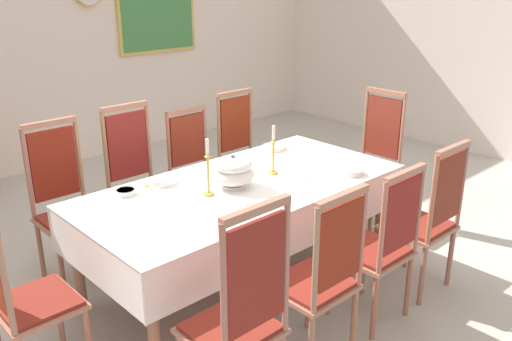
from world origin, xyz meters
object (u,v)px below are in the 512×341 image
Objects in this scene: chair_south_d at (428,217)px; bowl_far_right at (126,191)px; bowl_near_left at (164,180)px; chair_north_b at (138,181)px; chair_south_c at (381,243)px; chair_head_east at (373,158)px; chair_north_a at (66,202)px; spoon_secondary at (282,145)px; chair_south_b at (320,276)px; soup_tureen at (233,171)px; bowl_near_right at (274,147)px; spoon_primary at (147,186)px; candlestick_west at (208,172)px; chair_south_a at (240,314)px; bowl_far_left at (351,171)px; chair_head_west at (22,292)px; chair_north_d at (244,153)px; chair_north_c at (197,169)px; framed_painting at (157,12)px; candlestick_east at (273,154)px; dining_table at (243,194)px.

chair_south_d is 7.84× the size of bowl_far_right.
chair_north_b is at bearing 77.06° from bowl_near_left.
chair_head_east reaches higher than chair_south_c.
chair_north_a reaches higher than bowl_near_left.
chair_south_b is at bearing -124.25° from spoon_secondary.
chair_head_east is at bearing -10.77° from bowl_near_left.
chair_north_b is at bearing 100.80° from soup_tureen.
bowl_near_right is at bearing 160.90° from chair_north_a.
spoon_primary is at bearing 135.62° from chair_south_d.
chair_head_east is 3.09× the size of candlestick_west.
chair_south_b is 2.83× the size of candlestick_west.
soup_tureen is at bearing 50.59° from chair_south_a.
chair_north_a is at bearing 139.40° from bowl_far_left.
chair_south_b reaches higher than spoon_secondary.
chair_south_b is 0.59m from chair_south_c.
bowl_far_right is (0.18, 1.35, 0.19)m from chair_south_a.
chair_head_east reaches higher than spoon_secondary.
chair_north_a is at bearing 144.34° from chair_head_west.
soup_tureen is at bearing 45.15° from chair_north_d.
chair_south_a reaches higher than chair_head_west.
chair_south_b is 1.92m from chair_north_b.
bowl_far_right is (-0.43, -0.57, 0.20)m from chair_north_b.
chair_north_d is at bearing -179.52° from chair_north_c.
spoon_primary is at bearing -125.20° from framed_painting.
bowl_far_right reaches higher than spoon_primary.
candlestick_east is 0.93m from spoon_primary.
candlestick_west is 2.15× the size of bowl_near_left.
bowl_far_left is (1.01, -0.40, -0.14)m from candlestick_west.
soup_tureen is at bearing -150.47° from spoon_secondary.
candlestick_east is at bearing 120.70° from chair_north_b.
chair_north_b reaches higher than candlestick_west.
bowl_far_right is (-1.41, -0.02, -0.00)m from bowl_near_right.
bowl_near_right is (-0.15, -0.55, 0.22)m from chair_north_d.
bowl_far_right is at bearing 147.49° from soup_tureen.
bowl_far_left is at bearing 114.86° from chair_head_east.
candlestick_east reaches higher than chair_north_c.
chair_north_c is (1.19, 1.92, -0.05)m from chair_south_a.
chair_south_b reaches higher than bowl_near_right.
chair_north_b is 2.00m from chair_south_c.
chair_north_d is 1.19m from chair_head_east.
bowl_far_right is at bearing 29.13° from chair_north_c.
chair_north_b is at bearing 105.68° from dining_table.
soup_tureen reaches higher than dining_table.
chair_south_c is (0.58, 0.00, -0.01)m from chair_south_b.
chair_south_d reaches higher than bowl_far_left.
chair_south_d is 6.16× the size of bowl_near_left.
framed_painting is at bearing -0.78° from chair_head_east.
bowl_near_left reaches higher than dining_table.
bowl_near_right is 1.07× the size of spoon_primary.
candlestick_west is at bearing 57.13° from chair_north_c.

